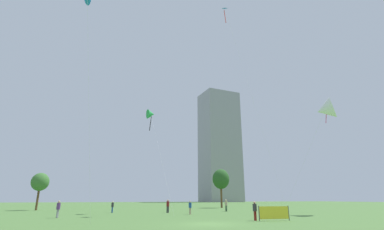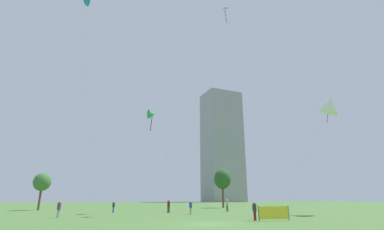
{
  "view_description": "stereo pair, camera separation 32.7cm",
  "coord_description": "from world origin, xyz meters",
  "px_view_note": "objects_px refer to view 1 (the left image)",
  "views": [
    {
      "loc": [
        -8.63,
        -21.71,
        1.93
      ],
      "look_at": [
        0.96,
        7.16,
        11.05
      ],
      "focal_mm": 26.04,
      "sensor_mm": 36.0,
      "label": 1
    },
    {
      "loc": [
        -8.32,
        -21.81,
        1.93
      ],
      "look_at": [
        0.96,
        7.16,
        11.05
      ],
      "focal_mm": 26.04,
      "sensor_mm": 36.0,
      "label": 2
    }
  ],
  "objects_px": {
    "person_standing_3": "(255,209)",
    "event_banner": "(274,213)",
    "kite_flying_1": "(151,114)",
    "person_standing_1": "(58,208)",
    "person_standing_2": "(226,204)",
    "person_standing_5": "(168,205)",
    "kite_flying_2": "(325,110)",
    "park_tree_1": "(40,182)",
    "person_standing_4": "(112,206)",
    "park_tree_0": "(221,179)",
    "person_standing_0": "(190,207)",
    "distant_highrise_0": "(220,145)",
    "kite_flying_4": "(226,12)"
  },
  "relations": [
    {
      "from": "person_standing_2",
      "to": "distant_highrise_0",
      "type": "relative_size",
      "value": 0.03
    },
    {
      "from": "person_standing_2",
      "to": "kite_flying_1",
      "type": "distance_m",
      "value": 18.14
    },
    {
      "from": "person_standing_0",
      "to": "person_standing_5",
      "type": "distance_m",
      "value": 5.27
    },
    {
      "from": "park_tree_0",
      "to": "distant_highrise_0",
      "type": "relative_size",
      "value": 0.13
    },
    {
      "from": "kite_flying_1",
      "to": "event_banner",
      "type": "distance_m",
      "value": 24.24
    },
    {
      "from": "person_standing_0",
      "to": "park_tree_0",
      "type": "xyz_separation_m",
      "value": [
        14.16,
        21.9,
        4.97
      ]
    },
    {
      "from": "park_tree_1",
      "to": "distant_highrise_0",
      "type": "relative_size",
      "value": 0.1
    },
    {
      "from": "person_standing_4",
      "to": "person_standing_5",
      "type": "bearing_deg",
      "value": 54.83
    },
    {
      "from": "kite_flying_4",
      "to": "park_tree_1",
      "type": "bearing_deg",
      "value": 147.07
    },
    {
      "from": "kite_flying_2",
      "to": "park_tree_0",
      "type": "xyz_separation_m",
      "value": [
        -4.84,
        26.56,
        -8.33
      ]
    },
    {
      "from": "person_standing_1",
      "to": "person_standing_2",
      "type": "relative_size",
      "value": 0.95
    },
    {
      "from": "kite_flying_1",
      "to": "park_tree_0",
      "type": "height_order",
      "value": "kite_flying_1"
    },
    {
      "from": "park_tree_0",
      "to": "person_standing_5",
      "type": "bearing_deg",
      "value": -133.1
    },
    {
      "from": "person_standing_3",
      "to": "kite_flying_2",
      "type": "bearing_deg",
      "value": -5.86
    },
    {
      "from": "kite_flying_1",
      "to": "kite_flying_2",
      "type": "bearing_deg",
      "value": -24.54
    },
    {
      "from": "person_standing_0",
      "to": "kite_flying_4",
      "type": "relative_size",
      "value": 0.05
    },
    {
      "from": "person_standing_0",
      "to": "event_banner",
      "type": "distance_m",
      "value": 12.74
    },
    {
      "from": "kite_flying_2",
      "to": "park_tree_1",
      "type": "xyz_separation_m",
      "value": [
        -39.74,
        24.96,
        -9.62
      ]
    },
    {
      "from": "person_standing_3",
      "to": "event_banner",
      "type": "relative_size",
      "value": 0.56
    },
    {
      "from": "person_standing_1",
      "to": "person_standing_5",
      "type": "xyz_separation_m",
      "value": [
        13.27,
        6.77,
        0.04
      ]
    },
    {
      "from": "person_standing_1",
      "to": "kite_flying_1",
      "type": "distance_m",
      "value": 18.72
    },
    {
      "from": "person_standing_1",
      "to": "person_standing_2",
      "type": "distance_m",
      "value": 24.15
    },
    {
      "from": "park_tree_0",
      "to": "event_banner",
      "type": "relative_size",
      "value": 2.7
    },
    {
      "from": "kite_flying_2",
      "to": "person_standing_4",
      "type": "bearing_deg",
      "value": 156.74
    },
    {
      "from": "person_standing_0",
      "to": "person_standing_1",
      "type": "bearing_deg",
      "value": -30.19
    },
    {
      "from": "person_standing_1",
      "to": "park_tree_1",
      "type": "bearing_deg",
      "value": -145.53
    },
    {
      "from": "person_standing_4",
      "to": "event_banner",
      "type": "distance_m",
      "value": 23.44
    },
    {
      "from": "person_standing_4",
      "to": "park_tree_0",
      "type": "bearing_deg",
      "value": 104.9
    },
    {
      "from": "kite_flying_1",
      "to": "park_tree_0",
      "type": "bearing_deg",
      "value": 40.45
    },
    {
      "from": "person_standing_5",
      "to": "person_standing_4",
      "type": "bearing_deg",
      "value": -6.37
    },
    {
      "from": "person_standing_4",
      "to": "kite_flying_1",
      "type": "bearing_deg",
      "value": 56.49
    },
    {
      "from": "person_standing_1",
      "to": "person_standing_2",
      "type": "xyz_separation_m",
      "value": [
        22.8,
        7.97,
        0.05
      ]
    },
    {
      "from": "person_standing_1",
      "to": "event_banner",
      "type": "relative_size",
      "value": 0.57
    },
    {
      "from": "person_standing_3",
      "to": "person_standing_5",
      "type": "xyz_separation_m",
      "value": [
        -4.18,
        16.35,
        0.06
      ]
    },
    {
      "from": "person_standing_2",
      "to": "park_tree_1",
      "type": "distance_m",
      "value": 32.1
    },
    {
      "from": "person_standing_4",
      "to": "person_standing_5",
      "type": "xyz_separation_m",
      "value": [
        7.35,
        -2.39,
        0.12
      ]
    },
    {
      "from": "person_standing_0",
      "to": "event_banner",
      "type": "xyz_separation_m",
      "value": [
        4.03,
        -12.08,
        -0.25
      ]
    },
    {
      "from": "kite_flying_1",
      "to": "distant_highrise_0",
      "type": "relative_size",
      "value": 0.24
    },
    {
      "from": "person_standing_2",
      "to": "person_standing_3",
      "type": "xyz_separation_m",
      "value": [
        -5.34,
        -17.54,
        -0.07
      ]
    },
    {
      "from": "person_standing_2",
      "to": "kite_flying_2",
      "type": "xyz_separation_m",
      "value": [
        11.14,
        -10.84,
        13.21
      ]
    },
    {
      "from": "person_standing_0",
      "to": "distant_highrise_0",
      "type": "bearing_deg",
      "value": -152.83
    },
    {
      "from": "person_standing_3",
      "to": "kite_flying_4",
      "type": "bearing_deg",
      "value": 43.27
    },
    {
      "from": "person_standing_5",
      "to": "park_tree_1",
      "type": "xyz_separation_m",
      "value": [
        -19.08,
        15.3,
        3.6
      ]
    },
    {
      "from": "distant_highrise_0",
      "to": "person_standing_0",
      "type": "bearing_deg",
      "value": -121.49
    },
    {
      "from": "person_standing_5",
      "to": "person_standing_1",
      "type": "bearing_deg",
      "value": 38.68
    },
    {
      "from": "park_tree_0",
      "to": "event_banner",
      "type": "xyz_separation_m",
      "value": [
        -10.12,
        -33.98,
        -5.22
      ]
    },
    {
      "from": "person_standing_5",
      "to": "event_banner",
      "type": "distance_m",
      "value": 18.01
    },
    {
      "from": "park_tree_1",
      "to": "distant_highrise_0",
      "type": "bearing_deg",
      "value": 51.07
    },
    {
      "from": "person_standing_2",
      "to": "distant_highrise_0",
      "type": "xyz_separation_m",
      "value": [
        47.8,
        108.7,
        31.03
      ]
    },
    {
      "from": "event_banner",
      "to": "person_standing_5",
      "type": "bearing_deg",
      "value": 108.46
    }
  ]
}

